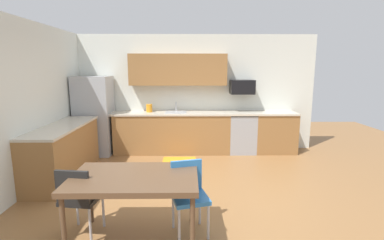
# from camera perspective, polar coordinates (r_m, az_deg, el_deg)

# --- Properties ---
(ground_plane) EXTENTS (12.00, 12.00, 0.00)m
(ground_plane) POSITION_cam_1_polar(r_m,az_deg,el_deg) (4.58, 0.17, -14.72)
(ground_plane) COLOR olive
(wall_back) EXTENTS (5.80, 0.10, 2.70)m
(wall_back) POSITION_cam_1_polar(r_m,az_deg,el_deg) (6.82, -0.18, 5.41)
(wall_back) COLOR silver
(wall_back) RESTS_ON ground
(wall_left) EXTENTS (0.10, 5.80, 2.70)m
(wall_left) POSITION_cam_1_polar(r_m,az_deg,el_deg) (4.92, -32.41, 1.83)
(wall_left) COLOR silver
(wall_left) RESTS_ON ground
(cabinet_run_back) EXTENTS (2.62, 0.60, 0.90)m
(cabinet_run_back) POSITION_cam_1_polar(r_m,az_deg,el_deg) (6.63, -3.96, -2.65)
(cabinet_run_back) COLOR olive
(cabinet_run_back) RESTS_ON ground
(cabinet_run_back_right) EXTENTS (0.93, 0.60, 0.90)m
(cabinet_run_back_right) POSITION_cam_1_polar(r_m,az_deg,el_deg) (6.92, 16.11, -2.50)
(cabinet_run_back_right) COLOR olive
(cabinet_run_back_right) RESTS_ON ground
(cabinet_run_left) EXTENTS (0.60, 2.00, 0.90)m
(cabinet_run_left) POSITION_cam_1_polar(r_m,az_deg,el_deg) (5.63, -24.22, -5.94)
(cabinet_run_left) COLOR olive
(cabinet_run_left) RESTS_ON ground
(countertop_back) EXTENTS (4.80, 0.64, 0.04)m
(countertop_back) POSITION_cam_1_polar(r_m,az_deg,el_deg) (6.53, -0.15, 1.37)
(countertop_back) COLOR beige
(countertop_back) RESTS_ON cabinet_run_back
(countertop_left) EXTENTS (0.64, 2.00, 0.04)m
(countertop_left) POSITION_cam_1_polar(r_m,az_deg,el_deg) (5.52, -24.58, -1.25)
(countertop_left) COLOR beige
(countertop_left) RESTS_ON cabinet_run_left
(upper_cabinets_back) EXTENTS (2.20, 0.34, 0.70)m
(upper_cabinets_back) POSITION_cam_1_polar(r_m,az_deg,el_deg) (6.58, -2.82, 10.00)
(upper_cabinets_back) COLOR olive
(refrigerator) EXTENTS (0.76, 0.70, 1.76)m
(refrigerator) POSITION_cam_1_polar(r_m,az_deg,el_deg) (6.79, -18.86, 0.82)
(refrigerator) COLOR #9EA0A5
(refrigerator) RESTS_ON ground
(oven_range) EXTENTS (0.60, 0.60, 0.91)m
(oven_range) POSITION_cam_1_polar(r_m,az_deg,el_deg) (6.73, 9.86, -2.54)
(oven_range) COLOR #999BA0
(oven_range) RESTS_ON ground
(microwave) EXTENTS (0.54, 0.36, 0.32)m
(microwave) POSITION_cam_1_polar(r_m,az_deg,el_deg) (6.68, 9.99, 6.51)
(microwave) COLOR black
(sink_basin) EXTENTS (0.48, 0.40, 0.14)m
(sink_basin) POSITION_cam_1_polar(r_m,az_deg,el_deg) (6.54, -3.26, 1.02)
(sink_basin) COLOR #A5A8AD
(sink_basin) RESTS_ON countertop_back
(sink_faucet) EXTENTS (0.02, 0.02, 0.24)m
(sink_faucet) POSITION_cam_1_polar(r_m,az_deg,el_deg) (6.70, -3.21, 2.62)
(sink_faucet) COLOR #B2B5BA
(sink_faucet) RESTS_ON countertop_back
(dining_table) EXTENTS (1.40, 0.90, 0.77)m
(dining_table) POSITION_cam_1_polar(r_m,az_deg,el_deg) (3.30, -11.43, -11.83)
(dining_table) COLOR brown
(dining_table) RESTS_ON ground
(chair_near_table) EXTENTS (0.49, 0.49, 0.85)m
(chair_near_table) POSITION_cam_1_polar(r_m,az_deg,el_deg) (3.49, -0.69, -14.00)
(chair_near_table) COLOR #2D72B7
(chair_near_table) RESTS_ON ground
(chair_far_side) EXTENTS (0.45, 0.45, 0.85)m
(chair_far_side) POSITION_cam_1_polar(r_m,az_deg,el_deg) (3.60, -21.69, -13.95)
(chair_far_side) COLOR black
(chair_far_side) RESTS_ON ground
(floor_mat) EXTENTS (0.70, 0.50, 0.01)m
(floor_mat) POSITION_cam_1_polar(r_m,az_deg,el_deg) (6.12, -2.55, -8.09)
(floor_mat) COLOR orange
(floor_mat) RESTS_ON ground
(kettle) EXTENTS (0.14, 0.14, 0.20)m
(kettle) POSITION_cam_1_polar(r_m,az_deg,el_deg) (6.62, -8.53, 2.26)
(kettle) COLOR orange
(kettle) RESTS_ON countertop_back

